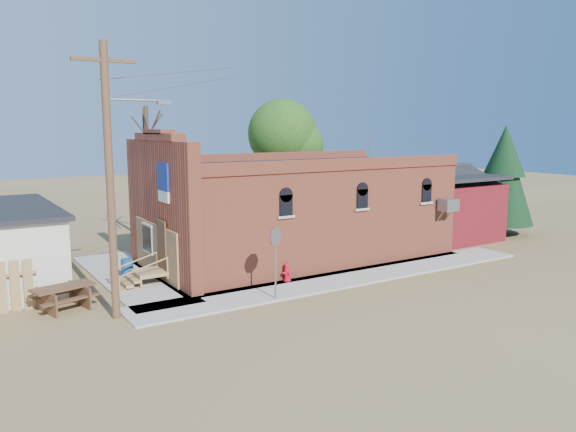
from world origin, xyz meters
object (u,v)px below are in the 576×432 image
brick_bar (293,211)px  picnic_table (63,294)px  utility_pole (111,176)px  fire_hydrant (287,272)px  trash_barrel (127,268)px  stop_sign (275,244)px

brick_bar → picnic_table: bearing=-167.8°
utility_pole → fire_hydrant: utility_pole is taller
brick_bar → trash_barrel: brick_bar is taller
brick_bar → trash_barrel: bearing=176.9°
brick_bar → stop_sign: brick_bar is taller
trash_barrel → brick_bar: bearing=-3.1°
stop_sign → trash_barrel: stop_sign is taller
brick_bar → utility_pole: 10.96m
fire_hydrant → trash_barrel: (-5.36, 4.13, 0.01)m
brick_bar → utility_pole: utility_pole is taller
stop_sign → picnic_table: (-6.81, 3.09, -1.59)m
fire_hydrant → trash_barrel: trash_barrel is taller
stop_sign → utility_pole: bearing=162.4°
stop_sign → trash_barrel: size_ratio=3.44×
utility_pole → picnic_table: size_ratio=3.83×
fire_hydrant → picnic_table: (-8.45, 1.29, 0.10)m
stop_sign → picnic_table: size_ratio=1.14×
brick_bar → utility_pole: (-9.79, -4.29, 2.43)m
brick_bar → trash_barrel: (-8.06, 0.43, -1.87)m
brick_bar → fire_hydrant: 4.95m
fire_hydrant → trash_barrel: bearing=145.1°
picnic_table → fire_hydrant: bearing=-22.8°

